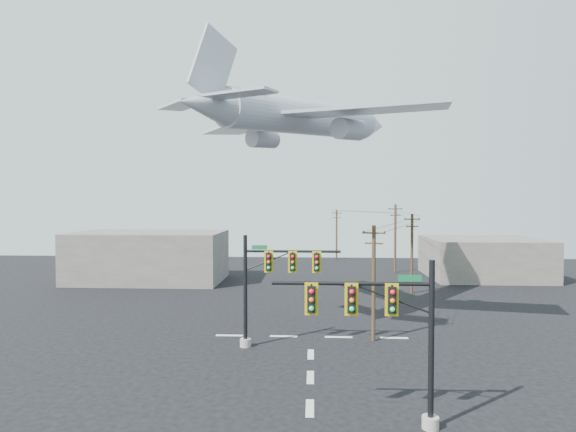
# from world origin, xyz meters

# --- Properties ---
(ground) EXTENTS (120.00, 120.00, 0.00)m
(ground) POSITION_xyz_m (0.00, 0.00, 0.00)
(ground) COLOR black
(ground) RESTS_ON ground
(lane_markings) EXTENTS (14.00, 21.20, 0.01)m
(lane_markings) POSITION_xyz_m (0.00, 5.33, 0.01)
(lane_markings) COLOR beige
(lane_markings) RESTS_ON ground
(signal_mast_near) EXTENTS (7.31, 0.81, 7.40)m
(signal_mast_near) POSITION_xyz_m (3.52, -1.83, 4.19)
(signal_mast_near) COLOR gray
(signal_mast_near) RESTS_ON ground
(signal_mast_far) EXTENTS (6.80, 0.84, 7.60)m
(signal_mast_far) POSITION_xyz_m (-2.84, 9.36, 4.27)
(signal_mast_far) COLOR gray
(signal_mast_far) RESTS_ON ground
(utility_pole_a) EXTENTS (1.60, 0.59, 8.19)m
(utility_pole_a) POSITION_xyz_m (4.41, 11.23, 4.28)
(utility_pole_a) COLOR #48351E
(utility_pole_a) RESTS_ON ground
(utility_pole_b) EXTENTS (1.72, 0.29, 8.47)m
(utility_pole_b) POSITION_xyz_m (10.64, 28.85, 4.43)
(utility_pole_b) COLOR #48351E
(utility_pole_b) RESTS_ON ground
(utility_pole_c) EXTENTS (1.90, 0.44, 9.33)m
(utility_pole_c) POSITION_xyz_m (11.35, 43.49, 4.88)
(utility_pole_c) COLOR #48351E
(utility_pole_c) RESTS_ON ground
(utility_pole_d) EXTENTS (1.68, 0.57, 8.29)m
(utility_pole_d) POSITION_xyz_m (4.03, 57.31, 4.34)
(utility_pole_d) COLOR #48351E
(utility_pole_d) RESTS_ON ground
(power_lines) EXTENTS (8.96, 46.10, 0.55)m
(power_lines) POSITION_xyz_m (8.61, 34.56, 8.02)
(power_lines) COLOR black
(airliner) EXTENTS (20.76, 22.73, 6.92)m
(airliner) POSITION_xyz_m (-0.50, 16.38, 16.58)
(airliner) COLOR #A3A7AF
(building_left) EXTENTS (18.00, 10.00, 6.00)m
(building_left) POSITION_xyz_m (-20.00, 35.00, 3.00)
(building_left) COLOR slate
(building_left) RESTS_ON ground
(building_right) EXTENTS (14.00, 12.00, 5.00)m
(building_right) POSITION_xyz_m (22.00, 40.00, 2.50)
(building_right) COLOR slate
(building_right) RESTS_ON ground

